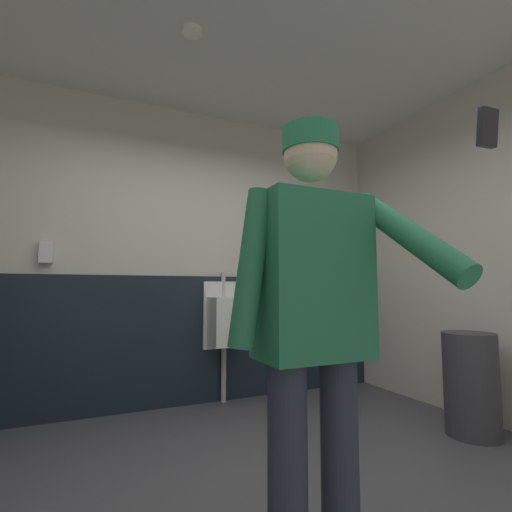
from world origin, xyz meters
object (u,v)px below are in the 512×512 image
at_px(cell_phone, 487,128).
at_px(soap_dispenser, 46,252).
at_px(trash_bin, 471,384).
at_px(urinal_solo, 227,321).
at_px(person, 314,314).

bearing_deg(cell_phone, soap_dispenser, 120.28).
relative_size(cell_phone, trash_bin, 0.15).
xyz_separation_m(urinal_solo, person, (-0.46, -2.20, 0.21)).
height_order(trash_bin, soap_dispenser, soap_dispenser).
distance_m(person, trash_bin, 2.10).
relative_size(person, trash_bin, 2.26).
height_order(urinal_solo, trash_bin, urinal_solo).
bearing_deg(soap_dispenser, urinal_solo, -4.42).
bearing_deg(trash_bin, urinal_solo, 134.08).
relative_size(urinal_solo, trash_bin, 1.66).
distance_m(cell_phone, trash_bin, 2.34).
bearing_deg(person, cell_phone, -61.55).
distance_m(urinal_solo, trash_bin, 2.06).
xyz_separation_m(urinal_solo, cell_phone, (-0.19, -2.71, 0.76)).
distance_m(person, soap_dispenser, 2.59).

